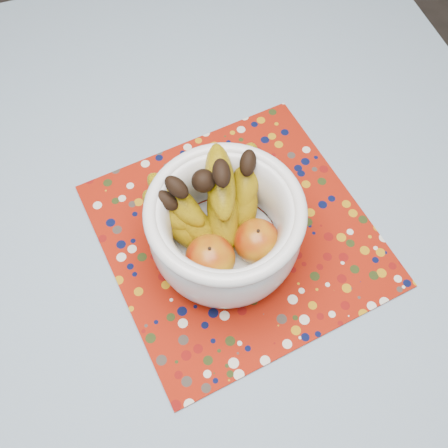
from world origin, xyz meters
name	(u,v)px	position (x,y,z in m)	size (l,w,h in m)	color
table	(174,255)	(0.00, 0.00, 0.67)	(1.20, 1.20, 0.75)	brown
tablecloth	(170,235)	(0.00, 0.00, 0.76)	(1.32, 1.32, 0.01)	#6489A6
placemat	(238,234)	(0.11, -0.04, 0.76)	(0.42, 0.42, 0.00)	maroon
fruit_bowl	(218,220)	(0.07, -0.05, 0.85)	(0.27, 0.25, 0.19)	white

